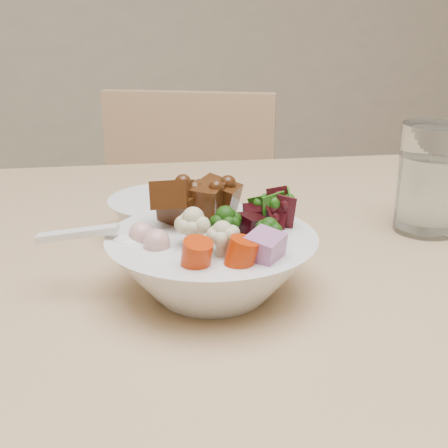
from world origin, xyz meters
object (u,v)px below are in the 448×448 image
object	(u,v)px
dining_table	(446,323)
water_glass	(430,183)
food_bowl	(213,260)
side_bowl	(166,217)
chair_far	(182,266)

from	to	relation	value
dining_table	water_glass	size ratio (longest dim) A/B	13.62
food_bowl	side_bowl	world-z (taller)	food_bowl
dining_table	chair_far	size ratio (longest dim) A/B	2.12
chair_far	side_bowl	xyz separation A→B (m)	(-0.17, -0.57, 0.33)
chair_far	side_bowl	distance (m)	0.68
chair_far	dining_table	bearing A→B (deg)	-54.31
water_glass	side_bowl	world-z (taller)	water_glass
chair_far	side_bowl	bearing A→B (deg)	-79.87
food_bowl	side_bowl	size ratio (longest dim) A/B	1.48
chair_far	food_bowl	bearing A→B (deg)	-75.77
chair_far	water_glass	distance (m)	0.78
food_bowl	chair_far	bearing A→B (deg)	77.83
food_bowl	side_bowl	bearing A→B (deg)	92.11
food_bowl	side_bowl	distance (m)	0.17
dining_table	food_bowl	size ratio (longest dim) A/B	8.94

